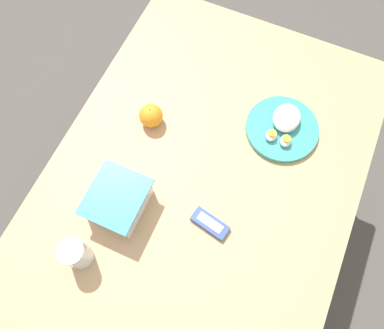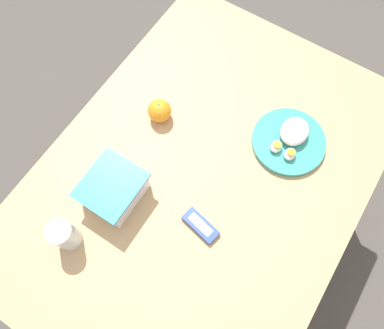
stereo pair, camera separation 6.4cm
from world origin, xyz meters
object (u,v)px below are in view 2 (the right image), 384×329
Objects in this scene: rice_plate at (290,139)px; candy_bar at (201,225)px; food_container at (114,190)px; orange_fruit at (160,111)px; drinking_glass at (64,235)px.

rice_plate reaches higher than candy_bar.
candy_bar is at bearing -78.10° from food_container.
food_container is at bearing 140.96° from rice_plate.
orange_fruit is 0.47m from drinking_glass.
orange_fruit is at bearing 8.05° from food_container.
food_container is 0.56m from rice_plate.
food_container is 0.75× the size of rice_plate.
orange_fruit is at bearing 1.09° from drinking_glass.
rice_plate is 0.39m from candy_bar.
drinking_glass is (-0.62, 0.39, 0.04)m from rice_plate.
food_container reaches higher than candy_bar.
orange_fruit reaches higher than rice_plate.
food_container is at bearing -10.29° from drinking_glass.
orange_fruit is 0.42m from rice_plate.
candy_bar is at bearing -127.82° from orange_fruit.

